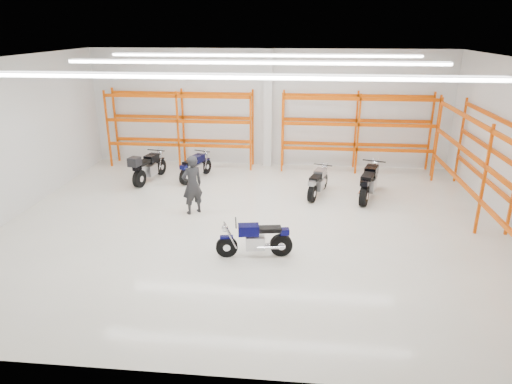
# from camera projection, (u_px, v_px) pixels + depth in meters

# --- Properties ---
(ground) EXTENTS (14.00, 14.00, 0.00)m
(ground) POSITION_uv_depth(u_px,v_px,m) (252.00, 224.00, 12.95)
(ground) COLOR silver
(ground) RESTS_ON ground
(room_shell) EXTENTS (14.02, 12.02, 4.51)m
(room_shell) POSITION_uv_depth(u_px,v_px,m) (252.00, 108.00, 11.84)
(room_shell) COLOR white
(room_shell) RESTS_ON ground
(motorcycle_main) EXTENTS (1.86, 0.62, 0.92)m
(motorcycle_main) POSITION_uv_depth(u_px,v_px,m) (258.00, 240.00, 11.02)
(motorcycle_main) COLOR black
(motorcycle_main) RESTS_ON ground
(motorcycle_back_a) EXTENTS (0.86, 2.18, 1.12)m
(motorcycle_back_a) POSITION_uv_depth(u_px,v_px,m) (147.00, 168.00, 16.21)
(motorcycle_back_a) COLOR black
(motorcycle_back_a) RESTS_ON ground
(motorcycle_back_b) EXTENTS (0.91, 1.89, 0.97)m
(motorcycle_back_b) POSITION_uv_depth(u_px,v_px,m) (195.00, 168.00, 16.51)
(motorcycle_back_b) COLOR black
(motorcycle_back_b) RESTS_ON ground
(motorcycle_back_c) EXTENTS (0.85, 1.85, 0.94)m
(motorcycle_back_c) POSITION_uv_depth(u_px,v_px,m) (318.00, 183.00, 14.94)
(motorcycle_back_c) COLOR black
(motorcycle_back_c) RESTS_ON ground
(motorcycle_back_d) EXTENTS (1.02, 2.21, 1.12)m
(motorcycle_back_d) POSITION_uv_depth(u_px,v_px,m) (369.00, 183.00, 14.69)
(motorcycle_back_d) COLOR black
(motorcycle_back_d) RESTS_ON ground
(standing_man) EXTENTS (0.77, 0.74, 1.78)m
(standing_man) POSITION_uv_depth(u_px,v_px,m) (192.00, 185.00, 13.42)
(standing_man) COLOR black
(standing_man) RESTS_ON ground
(structural_column) EXTENTS (0.32, 0.32, 4.50)m
(structural_column) POSITION_uv_depth(u_px,v_px,m) (268.00, 109.00, 17.61)
(structural_column) COLOR white
(structural_column) RESTS_ON ground
(pallet_racking_back_left) EXTENTS (5.67, 0.87, 3.00)m
(pallet_racking_back_left) POSITION_uv_depth(u_px,v_px,m) (180.00, 121.00, 17.77)
(pallet_racking_back_left) COLOR #DD5309
(pallet_racking_back_left) RESTS_ON ground
(pallet_racking_back_right) EXTENTS (5.67, 0.87, 3.00)m
(pallet_racking_back_right) POSITION_uv_depth(u_px,v_px,m) (357.00, 125.00, 17.14)
(pallet_racking_back_right) COLOR #DD5309
(pallet_racking_back_right) RESTS_ON ground
(pallet_racking_side) EXTENTS (0.87, 9.07, 3.00)m
(pallet_racking_side) POSITION_uv_depth(u_px,v_px,m) (502.00, 170.00, 11.72)
(pallet_racking_side) COLOR #DD5309
(pallet_racking_side) RESTS_ON ground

